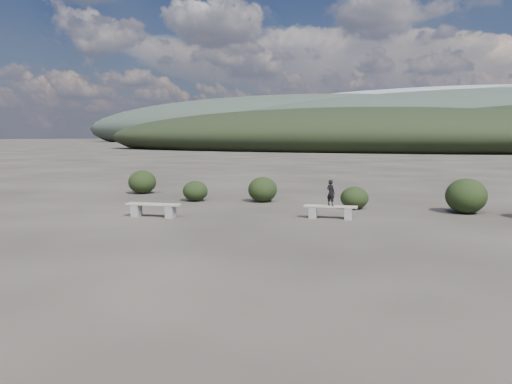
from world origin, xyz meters
The scene contains 10 objects.
ground centered at (0.00, 0.00, 0.00)m, with size 1200.00×1200.00×0.00m, color #28241F.
bench_left centered at (-4.13, 3.82, 0.29)m, with size 1.95×0.79×0.48m.
bench_right centered at (1.46, 6.15, 0.27)m, with size 1.82×0.73×0.45m.
seated_person centered at (1.46, 6.15, 0.88)m, with size 0.32×0.21×0.88m, color black.
shrub_a centered at (-5.18, 8.12, 0.44)m, with size 1.07×1.07×0.87m, color black.
shrub_b centered at (-2.46, 9.14, 0.53)m, with size 1.23×1.23×1.06m, color black.
shrub_c centered at (1.59, 8.76, 0.43)m, with size 1.07×1.07×0.85m, color black.
shrub_d centered at (5.50, 9.45, 0.63)m, with size 1.44×1.44×1.26m, color black.
shrub_f centered at (-9.07, 9.45, 0.57)m, with size 1.34×1.34×1.13m, color black.
mountain_ridges centered at (-7.48, 339.06, 10.84)m, with size 500.00×400.00×56.00m.
Camera 1 is at (6.42, -9.91, 2.75)m, focal length 35.00 mm.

